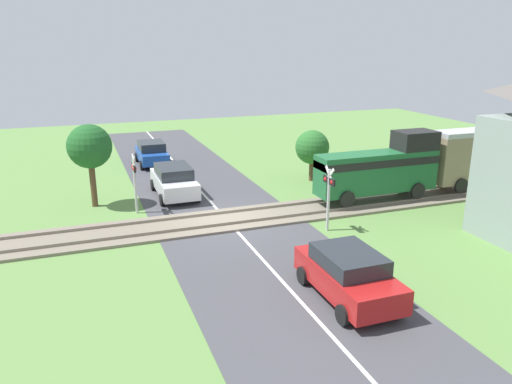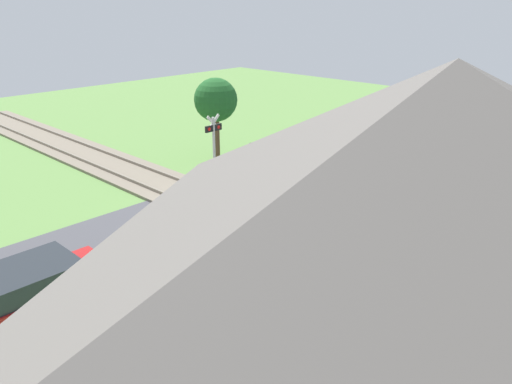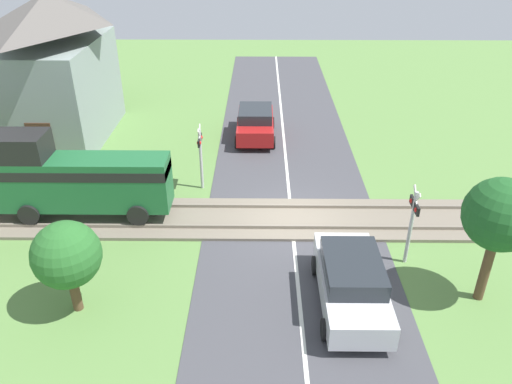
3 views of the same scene
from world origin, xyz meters
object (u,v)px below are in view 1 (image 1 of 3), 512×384
car_behind_queue (152,153)px  crossing_signal_west_approach (134,176)px  train (436,160)px  crossing_signal_east_approach (329,190)px  pedestrian_by_station (499,199)px  car_near_crossing (174,180)px  car_far_side (348,274)px

car_behind_queue → crossing_signal_west_approach: bearing=-13.1°
car_behind_queue → crossing_signal_west_approach: (9.21, -2.14, 0.99)m
train → crossing_signal_east_approach: train is taller
car_behind_queue → crossing_signal_west_approach: crossing_signal_west_approach is taller
crossing_signal_west_approach → pedestrian_by_station: 16.35m
car_behind_queue → crossing_signal_east_approach: crossing_signal_east_approach is taller
car_near_crossing → car_far_side: size_ratio=1.07×
train → car_near_crossing: size_ratio=2.97×
car_near_crossing → train: bearing=70.1°
train → crossing_signal_west_approach: bearing=-99.7°
car_far_side → crossing_signal_west_approach: bearing=-153.9°
train → crossing_signal_east_approach: (2.47, -7.36, -0.09)m
crossing_signal_east_approach → pedestrian_by_station: (1.06, 8.03, -0.97)m
car_behind_queue → crossing_signal_east_approach: 15.05m
train → car_far_side: 12.32m
crossing_signal_west_approach → car_behind_queue: bearing=166.9°
car_near_crossing → crossing_signal_east_approach: bearing=35.8°
train → car_far_side: train is taller
crossing_signal_west_approach → pedestrian_by_station: (6.00, 15.18, -0.97)m
car_near_crossing → car_far_side: 12.61m
car_far_side → car_behind_queue: bearing=-171.6°
car_behind_queue → pedestrian_by_station: size_ratio=2.08×
train → car_far_side: bearing=-50.6°
car_near_crossing → crossing_signal_west_approach: (2.01, -2.14, 0.95)m
pedestrian_by_station → crossing_signal_west_approach: bearing=-111.6°
crossing_signal_east_approach → pedestrian_by_station: bearing=82.5°
crossing_signal_west_approach → crossing_signal_east_approach: same height
train → car_behind_queue: size_ratio=3.46×
car_near_crossing → pedestrian_by_station: size_ratio=2.43×
train → pedestrian_by_station: bearing=10.7°
train → car_near_crossing: bearing=-109.9°
car_far_side → pedestrian_by_station: bearing=112.7°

